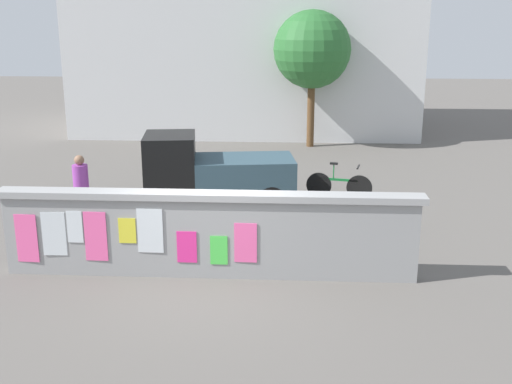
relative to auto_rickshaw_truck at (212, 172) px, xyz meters
name	(u,v)px	position (x,y,z in m)	size (l,w,h in m)	color
ground	(244,171)	(0.49, 3.83, -0.90)	(60.00, 60.00, 0.00)	#605B56
poster_wall	(208,233)	(0.47, -4.17, -0.09)	(7.64, 0.42, 1.58)	#959595
auto_rickshaw_truck	(212,172)	(0.00, 0.00, 0.00)	(3.77, 1.97, 1.85)	black
motorcycle	(350,217)	(3.21, -2.02, -0.44)	(1.90, 0.56, 0.87)	black
bicycle_near	(339,185)	(3.19, 0.97, -0.54)	(1.68, 0.52, 0.95)	black
person_walking	(81,183)	(-2.74, -1.49, 0.09)	(0.46, 0.46, 1.62)	purple
tree_roadside	(312,50)	(2.61, 7.73, 2.53)	(2.72, 2.72, 4.81)	brown
building_background	(248,53)	(0.06, 11.88, 2.19)	(13.68, 7.29, 6.16)	silver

